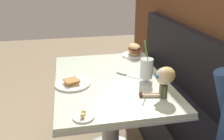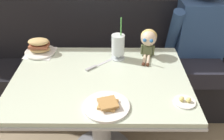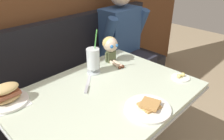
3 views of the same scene
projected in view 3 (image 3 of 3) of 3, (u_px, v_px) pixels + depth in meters
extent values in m
cube|color=black|center=(60.00, 114.00, 1.90)|extent=(2.60, 0.48, 0.45)
cube|color=black|center=(40.00, 57.00, 1.78)|extent=(2.60, 0.10, 0.55)
cube|color=beige|center=(105.00, 94.00, 1.30)|extent=(1.10, 0.80, 0.03)
cube|color=#B7BABF|center=(105.00, 98.00, 1.31)|extent=(1.11, 0.81, 0.02)
cylinder|color=#A5A8AD|center=(106.00, 138.00, 1.46)|extent=(0.14, 0.14, 0.65)
cylinder|color=white|center=(148.00, 108.00, 1.14)|extent=(0.25, 0.25, 0.01)
cube|color=tan|center=(149.00, 106.00, 1.14)|extent=(0.12, 0.12, 0.01)
cube|color=#B78447|center=(150.00, 104.00, 1.13)|extent=(0.12, 0.12, 0.01)
cylinder|color=silver|center=(94.00, 72.00, 1.50)|extent=(0.10, 0.10, 0.01)
cylinder|color=silver|center=(94.00, 69.00, 1.49)|extent=(0.03, 0.03, 0.03)
cylinder|color=silver|center=(93.00, 58.00, 1.45)|extent=(0.09, 0.09, 0.14)
cylinder|color=brown|center=(93.00, 60.00, 1.46)|extent=(0.08, 0.08, 0.11)
cylinder|color=#51B74C|center=(95.00, 45.00, 1.42)|extent=(0.01, 0.05, 0.22)
cube|color=white|center=(9.00, 102.00, 1.20)|extent=(0.22, 0.22, 0.00)
cylinder|color=white|center=(8.00, 101.00, 1.19)|extent=(0.22, 0.22, 0.01)
ellipsoid|color=tan|center=(7.00, 98.00, 1.18)|extent=(0.15, 0.10, 0.04)
cube|color=#995138|center=(6.00, 94.00, 1.17)|extent=(0.14, 0.09, 0.02)
ellipsoid|color=tan|center=(5.00, 89.00, 1.15)|extent=(0.15, 0.10, 0.04)
cylinder|color=white|center=(180.00, 78.00, 1.43)|extent=(0.12, 0.12, 0.01)
sphere|color=#F4E07A|center=(179.00, 76.00, 1.42)|extent=(0.03, 0.03, 0.03)
sphere|color=#F4E07A|center=(183.00, 75.00, 1.43)|extent=(0.03, 0.03, 0.03)
cube|color=silver|center=(89.00, 80.00, 1.42)|extent=(0.12, 0.11, 0.00)
cube|color=#B2B5BA|center=(86.00, 89.00, 1.31)|extent=(0.07, 0.07, 0.01)
cube|color=#5B6642|center=(111.00, 56.00, 1.65)|extent=(0.07, 0.05, 0.08)
sphere|color=beige|center=(111.00, 45.00, 1.60)|extent=(0.11, 0.11, 0.11)
ellipsoid|color=#D8B766|center=(110.00, 43.00, 1.61)|extent=(0.13, 0.12, 0.10)
sphere|color=#2D6BB2|center=(112.00, 47.00, 1.55)|extent=(0.03, 0.03, 0.03)
sphere|color=#2D6BB2|center=(117.00, 45.00, 1.57)|extent=(0.03, 0.03, 0.03)
cylinder|color=beige|center=(115.00, 65.00, 1.60)|extent=(0.04, 0.12, 0.02)
cylinder|color=beige|center=(118.00, 64.00, 1.61)|extent=(0.04, 0.12, 0.02)
sphere|color=#4C2819|center=(120.00, 68.00, 1.55)|extent=(0.03, 0.03, 0.03)
sphere|color=#4C2819|center=(123.00, 67.00, 1.57)|extent=(0.03, 0.03, 0.03)
cylinder|color=#5B6642|center=(106.00, 57.00, 1.62)|extent=(0.02, 0.02, 0.07)
cylinder|color=#5B6642|center=(115.00, 55.00, 1.66)|extent=(0.02, 0.02, 0.07)
cube|color=#2D4C7F|center=(120.00, 37.00, 2.17)|extent=(0.38, 0.24, 0.58)
cube|color=#23232D|center=(132.00, 62.00, 2.17)|extent=(0.34, 0.36, 0.14)
cylinder|color=#2D4C7F|center=(107.00, 41.00, 1.99)|extent=(0.09, 0.25, 0.48)
cylinder|color=#2D4C7F|center=(138.00, 30.00, 2.27)|extent=(0.09, 0.25, 0.48)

